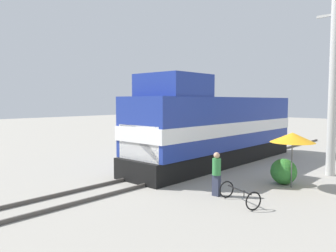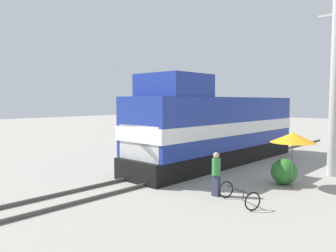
{
  "view_description": "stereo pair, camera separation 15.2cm",
  "coord_description": "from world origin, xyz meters",
  "px_view_note": "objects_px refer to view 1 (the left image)",
  "views": [
    {
      "loc": [
        11.0,
        -14.32,
        3.77
      ],
      "look_at": [
        1.2,
        -3.54,
        2.65
      ],
      "focal_mm": 35.0,
      "sensor_mm": 36.0,
      "label": 1
    },
    {
      "loc": [
        11.11,
        -14.22,
        3.77
      ],
      "look_at": [
        1.2,
        -3.54,
        2.65
      ],
      "focal_mm": 35.0,
      "sensor_mm": 36.0,
      "label": 2
    }
  ],
  "objects_px": {
    "vendor_umbrella": "(292,138)",
    "person_bystander": "(217,172)",
    "locomotive": "(214,128)",
    "bicycle": "(239,195)",
    "utility_pole": "(333,84)"
  },
  "relations": [
    {
      "from": "locomotive",
      "to": "person_bystander",
      "type": "distance_m",
      "value": 6.79
    },
    {
      "from": "utility_pole",
      "to": "person_bystander",
      "type": "bearing_deg",
      "value": -108.01
    },
    {
      "from": "locomotive",
      "to": "person_bystander",
      "type": "xyz_separation_m",
      "value": [
        3.83,
        -5.47,
        -1.2
      ]
    },
    {
      "from": "utility_pole",
      "to": "person_bystander",
      "type": "relative_size",
      "value": 5.2
    },
    {
      "from": "locomotive",
      "to": "utility_pole",
      "type": "height_order",
      "value": "utility_pole"
    },
    {
      "from": "vendor_umbrella",
      "to": "person_bystander",
      "type": "xyz_separation_m",
      "value": [
        -1.7,
        -3.26,
        -1.24
      ]
    },
    {
      "from": "locomotive",
      "to": "utility_pole",
      "type": "xyz_separation_m",
      "value": [
        6.08,
        1.44,
        2.45
      ]
    },
    {
      "from": "vendor_umbrella",
      "to": "person_bystander",
      "type": "bearing_deg",
      "value": -117.64
    },
    {
      "from": "utility_pole",
      "to": "vendor_umbrella",
      "type": "distance_m",
      "value": 4.4
    },
    {
      "from": "vendor_umbrella",
      "to": "person_bystander",
      "type": "height_order",
      "value": "vendor_umbrella"
    },
    {
      "from": "locomotive",
      "to": "person_bystander",
      "type": "bearing_deg",
      "value": -54.98
    },
    {
      "from": "locomotive",
      "to": "person_bystander",
      "type": "height_order",
      "value": "locomotive"
    },
    {
      "from": "bicycle",
      "to": "utility_pole",
      "type": "bearing_deg",
      "value": 15.43
    },
    {
      "from": "locomotive",
      "to": "bicycle",
      "type": "xyz_separation_m",
      "value": [
        5.02,
        -5.74,
        -1.81
      ]
    },
    {
      "from": "locomotive",
      "to": "person_bystander",
      "type": "relative_size",
      "value": 7.83
    }
  ]
}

